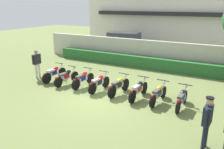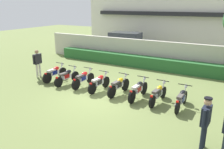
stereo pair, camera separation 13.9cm
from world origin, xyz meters
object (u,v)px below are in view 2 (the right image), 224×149
(officer_0, at_px, (206,119))
(motorcycle_in_row_5, at_px, (138,90))
(motorcycle_in_row_6, at_px, (158,94))
(motorcycle_in_row_3, at_px, (99,82))
(inspector_person, at_px, (38,61))
(motorcycle_in_row_2, at_px, (83,79))
(parked_car, at_px, (127,43))
(motorcycle_in_row_7, at_px, (181,99))
(motorcycle_in_row_4, at_px, (119,85))
(motorcycle_in_row_0, at_px, (55,73))
(motorcycle_in_row_1, at_px, (67,76))

(officer_0, bearing_deg, motorcycle_in_row_5, -34.42)
(motorcycle_in_row_5, relative_size, motorcycle_in_row_6, 1.04)
(motorcycle_in_row_3, height_order, inspector_person, inspector_person)
(motorcycle_in_row_2, bearing_deg, parked_car, 13.14)
(motorcycle_in_row_7, height_order, inspector_person, inspector_person)
(motorcycle_in_row_4, bearing_deg, officer_0, -116.59)
(parked_car, height_order, motorcycle_in_row_2, parked_car)
(motorcycle_in_row_0, xyz_separation_m, motorcycle_in_row_6, (6.27, -0.05, -0.02))
(motorcycle_in_row_5, bearing_deg, motorcycle_in_row_3, 93.29)
(motorcycle_in_row_4, bearing_deg, motorcycle_in_row_5, -86.82)
(motorcycle_in_row_0, bearing_deg, motorcycle_in_row_2, -89.32)
(motorcycle_in_row_4, distance_m, motorcycle_in_row_5, 1.06)
(inspector_person, height_order, officer_0, officer_0)
(motorcycle_in_row_1, height_order, motorcycle_in_row_6, motorcycle_in_row_6)
(motorcycle_in_row_5, height_order, inspector_person, inspector_person)
(motorcycle_in_row_2, relative_size, motorcycle_in_row_4, 1.00)
(motorcycle_in_row_7, bearing_deg, motorcycle_in_row_5, 88.76)
(motorcycle_in_row_2, relative_size, motorcycle_in_row_5, 0.96)
(motorcycle_in_row_1, xyz_separation_m, inspector_person, (-2.34, 0.10, 0.57))
(parked_car, bearing_deg, inspector_person, -104.26)
(motorcycle_in_row_1, bearing_deg, motorcycle_in_row_0, 87.36)
(motorcycle_in_row_7, relative_size, officer_0, 1.06)
(motorcycle_in_row_0, relative_size, officer_0, 1.11)
(motorcycle_in_row_1, bearing_deg, motorcycle_in_row_3, -86.32)
(motorcycle_in_row_2, bearing_deg, motorcycle_in_row_3, -93.83)
(motorcycle_in_row_3, xyz_separation_m, motorcycle_in_row_7, (4.19, -0.01, -0.01))
(motorcycle_in_row_1, distance_m, motorcycle_in_row_6, 5.28)
(motorcycle_in_row_0, height_order, motorcycle_in_row_5, motorcycle_in_row_0)
(inspector_person, bearing_deg, motorcycle_in_row_6, -0.36)
(motorcycle_in_row_2, height_order, inspector_person, inspector_person)
(motorcycle_in_row_6, relative_size, inspector_person, 1.10)
(motorcycle_in_row_5, bearing_deg, motorcycle_in_row_4, 90.61)
(motorcycle_in_row_2, bearing_deg, motorcycle_in_row_4, -89.34)
(parked_car, distance_m, motorcycle_in_row_0, 9.09)
(motorcycle_in_row_3, xyz_separation_m, motorcycle_in_row_4, (1.11, 0.07, 0.01))
(motorcycle_in_row_4, relative_size, motorcycle_in_row_6, 1.01)
(motorcycle_in_row_2, xyz_separation_m, motorcycle_in_row_3, (1.09, -0.10, -0.00))
(parked_car, height_order, motorcycle_in_row_6, parked_car)
(motorcycle_in_row_0, height_order, motorcycle_in_row_4, same)
(motorcycle_in_row_5, bearing_deg, parked_car, 31.53)
(parked_car, bearing_deg, motorcycle_in_row_1, -89.66)
(motorcycle_in_row_5, height_order, motorcycle_in_row_7, motorcycle_in_row_5)
(motorcycle_in_row_7, bearing_deg, parked_car, 38.27)
(motorcycle_in_row_2, height_order, motorcycle_in_row_6, motorcycle_in_row_2)
(motorcycle_in_row_3, xyz_separation_m, motorcycle_in_row_6, (3.13, 0.05, -0.01))
(motorcycle_in_row_0, relative_size, motorcycle_in_row_2, 1.01)
(motorcycle_in_row_0, bearing_deg, inspector_person, 90.84)
(motorcycle_in_row_4, relative_size, motorcycle_in_row_7, 1.04)
(motorcycle_in_row_1, xyz_separation_m, motorcycle_in_row_3, (2.15, 0.01, 0.01))
(parked_car, distance_m, officer_0, 14.48)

